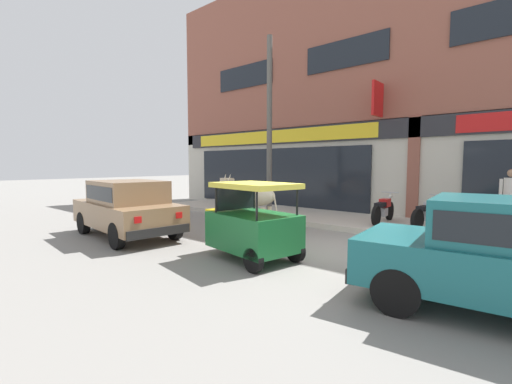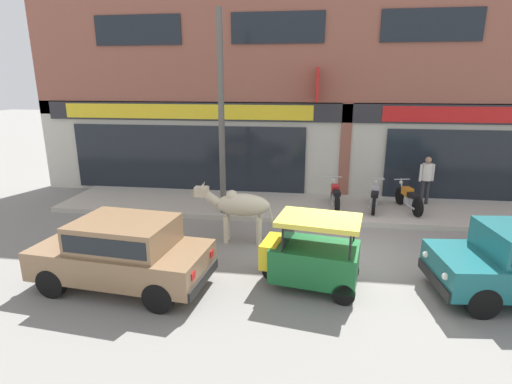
# 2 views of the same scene
# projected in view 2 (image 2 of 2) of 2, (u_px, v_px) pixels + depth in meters

# --- Properties ---
(ground_plane) EXTENTS (90.00, 90.00, 0.00)m
(ground_plane) POSITION_uv_depth(u_px,v_px,m) (357.00, 258.00, 9.61)
(ground_plane) COLOR gray
(sidewalk) EXTENTS (19.00, 2.93, 0.16)m
(sidewalk) POSITION_uv_depth(u_px,v_px,m) (345.00, 209.00, 13.09)
(sidewalk) COLOR #B7AFA3
(sidewalk) RESTS_ON ground
(shop_building) EXTENTS (23.00, 1.40, 9.70)m
(shop_building) POSITION_uv_depth(u_px,v_px,m) (350.00, 65.00, 13.49)
(shop_building) COLOR #8E5142
(shop_building) RESTS_ON ground
(cow) EXTENTS (2.15, 0.55, 1.61)m
(cow) POSITION_uv_depth(u_px,v_px,m) (239.00, 205.00, 10.38)
(cow) COLOR beige
(cow) RESTS_ON ground
(car_2) EXTENTS (3.73, 1.94, 1.46)m
(car_2) POSITION_uv_depth(u_px,v_px,m) (123.00, 250.00, 8.11)
(car_2) COLOR black
(car_2) RESTS_ON ground
(auto_rickshaw) EXTENTS (2.09, 1.44, 1.52)m
(auto_rickshaw) POSITION_uv_depth(u_px,v_px,m) (311.00, 257.00, 8.16)
(auto_rickshaw) COLOR black
(auto_rickshaw) RESTS_ON ground
(motorcycle_0) EXTENTS (0.52, 1.81, 0.88)m
(motorcycle_0) POSITION_uv_depth(u_px,v_px,m) (335.00, 195.00, 12.92)
(motorcycle_0) COLOR black
(motorcycle_0) RESTS_ON sidewalk
(motorcycle_1) EXTENTS (0.61, 1.80, 0.88)m
(motorcycle_1) POSITION_uv_depth(u_px,v_px,m) (375.00, 197.00, 12.73)
(motorcycle_1) COLOR black
(motorcycle_1) RESTS_ON sidewalk
(motorcycle_2) EXTENTS (0.63, 1.79, 0.88)m
(motorcycle_2) POSITION_uv_depth(u_px,v_px,m) (409.00, 198.00, 12.60)
(motorcycle_2) COLOR black
(motorcycle_2) RESTS_ON sidewalk
(pedestrian) EXTENTS (0.49, 0.32, 1.60)m
(pedestrian) POSITION_uv_depth(u_px,v_px,m) (427.00, 175.00, 13.05)
(pedestrian) COLOR #2D2D33
(pedestrian) RESTS_ON sidewalk
(utility_pole) EXTENTS (0.18, 0.18, 5.91)m
(utility_pole) POSITION_uv_depth(u_px,v_px,m) (221.00, 117.00, 11.66)
(utility_pole) COLOR #595651
(utility_pole) RESTS_ON sidewalk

